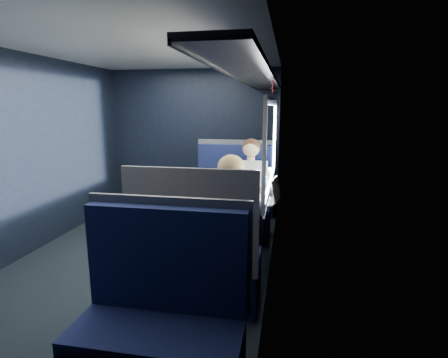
% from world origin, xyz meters
% --- Properties ---
extents(ground, '(2.80, 4.20, 0.01)m').
position_xyz_m(ground, '(0.00, 0.00, -0.01)').
color(ground, black).
extents(room_shell, '(3.00, 4.40, 2.40)m').
position_xyz_m(room_shell, '(0.02, 0.00, 1.48)').
color(room_shell, black).
rests_on(room_shell, ground).
extents(table, '(0.62, 1.00, 0.74)m').
position_xyz_m(table, '(1.03, 0.00, 0.66)').
color(table, '#54565E').
rests_on(table, ground).
extents(seat_bay_near, '(1.04, 0.62, 1.26)m').
position_xyz_m(seat_bay_near, '(0.84, 0.87, 0.42)').
color(seat_bay_near, '#0D133A').
rests_on(seat_bay_near, ground).
extents(seat_bay_far, '(1.04, 0.62, 1.26)m').
position_xyz_m(seat_bay_far, '(0.85, -0.87, 0.41)').
color(seat_bay_far, '#0D133A').
rests_on(seat_bay_far, ground).
extents(seat_row_front, '(1.04, 0.51, 1.16)m').
position_xyz_m(seat_row_front, '(0.85, 1.80, 0.41)').
color(seat_row_front, '#0D133A').
rests_on(seat_row_front, ground).
extents(seat_row_back, '(1.04, 0.51, 1.16)m').
position_xyz_m(seat_row_back, '(0.85, -1.80, 0.41)').
color(seat_row_back, '#0D133A').
rests_on(seat_row_back, ground).
extents(man, '(0.53, 0.56, 1.32)m').
position_xyz_m(man, '(1.10, 0.70, 0.72)').
color(man, black).
rests_on(man, ground).
extents(woman, '(0.53, 0.56, 1.32)m').
position_xyz_m(woman, '(1.10, -0.71, 0.73)').
color(woman, black).
rests_on(woman, ground).
extents(papers, '(0.51, 0.72, 0.01)m').
position_xyz_m(papers, '(0.95, -0.11, 0.74)').
color(papers, white).
rests_on(papers, table).
extents(laptop, '(0.29, 0.36, 0.25)m').
position_xyz_m(laptop, '(1.38, -0.05, 0.81)').
color(laptop, silver).
rests_on(laptop, table).
extents(bottle_small, '(0.06, 0.06, 0.20)m').
position_xyz_m(bottle_small, '(1.33, 0.27, 0.83)').
color(bottle_small, silver).
rests_on(bottle_small, table).
extents(cup, '(0.08, 0.08, 0.10)m').
position_xyz_m(cup, '(1.33, 0.44, 0.79)').
color(cup, white).
rests_on(cup, table).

